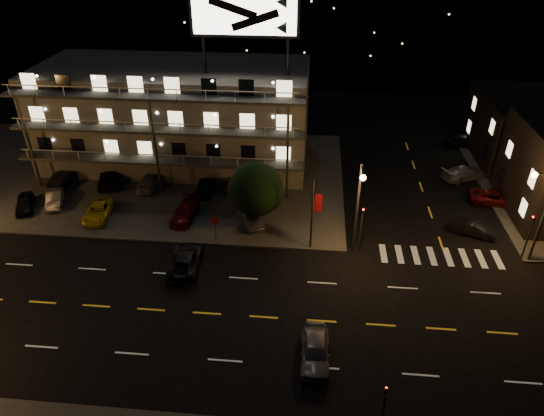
# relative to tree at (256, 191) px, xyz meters

# --- Properties ---
(ground) EXTENTS (140.00, 140.00, 0.00)m
(ground) POSITION_rel_tree_xyz_m (-0.14, -11.02, -3.76)
(ground) COLOR black
(ground) RESTS_ON ground
(curb_nw) EXTENTS (44.00, 24.00, 0.15)m
(curb_nw) POSITION_rel_tree_xyz_m (-14.14, 8.98, -3.68)
(curb_nw) COLOR #373735
(curb_nw) RESTS_ON ground
(motel) EXTENTS (28.00, 13.80, 18.10)m
(motel) POSITION_rel_tree_xyz_m (-10.09, 12.86, 1.58)
(motel) COLOR gray
(motel) RESTS_ON ground
(side_bldg_back) EXTENTS (14.06, 12.00, 7.00)m
(side_bldg_back) POSITION_rel_tree_xyz_m (29.85, 16.98, -0.26)
(side_bldg_back) COLOR black
(side_bldg_back) RESTS_ON ground
(streetlight_nc) EXTENTS (0.44, 1.92, 8.00)m
(streetlight_nc) POSITION_rel_tree_xyz_m (8.36, -3.08, 1.20)
(streetlight_nc) COLOR #2D2D30
(streetlight_nc) RESTS_ON ground
(streetlight_ne) EXTENTS (1.92, 0.44, 8.00)m
(streetlight_ne) POSITION_rel_tree_xyz_m (21.99, -2.72, 1.20)
(streetlight_ne) COLOR #2D2D30
(streetlight_ne) RESTS_ON ground
(signal_nw) EXTENTS (0.20, 0.27, 4.60)m
(signal_nw) POSITION_rel_tree_xyz_m (8.86, -2.52, -1.19)
(signal_nw) COLOR #2D2D30
(signal_nw) RESTS_ON ground
(signal_sw) EXTENTS (0.20, 0.27, 4.60)m
(signal_sw) POSITION_rel_tree_xyz_m (8.86, -19.52, -1.19)
(signal_sw) COLOR #2D2D30
(signal_sw) RESTS_ON ground
(signal_ne) EXTENTS (0.27, 0.20, 4.60)m
(signal_ne) POSITION_rel_tree_xyz_m (21.85, -2.52, -1.19)
(signal_ne) COLOR #2D2D30
(signal_ne) RESTS_ON ground
(banner_north) EXTENTS (0.83, 0.16, 6.40)m
(banner_north) POSITION_rel_tree_xyz_m (4.94, -2.62, -0.33)
(banner_north) COLOR #2D2D30
(banner_north) RESTS_ON ground
(stop_sign) EXTENTS (0.91, 0.11, 2.61)m
(stop_sign) POSITION_rel_tree_xyz_m (-3.14, -2.45, -2.05)
(stop_sign) COLOR #2D2D30
(stop_sign) RESTS_ON ground
(tree) EXTENTS (4.82, 4.65, 6.08)m
(tree) POSITION_rel_tree_xyz_m (0.00, 0.00, 0.00)
(tree) COLOR black
(tree) RESTS_ON curb_nw
(lot_car_0) EXTENTS (2.91, 4.06, 1.29)m
(lot_car_0) POSITION_rel_tree_xyz_m (-21.82, 0.85, -2.97)
(lot_car_0) COLOR black
(lot_car_0) RESTS_ON curb_nw
(lot_car_1) EXTENTS (2.64, 4.05, 1.26)m
(lot_car_1) POSITION_rel_tree_xyz_m (-19.46, 1.94, -2.98)
(lot_car_1) COLOR gray
(lot_car_1) RESTS_ON curb_nw
(lot_car_2) EXTENTS (2.48, 4.57, 1.22)m
(lot_car_2) POSITION_rel_tree_xyz_m (-14.45, 0.14, -3.00)
(lot_car_2) COLOR yellow
(lot_car_2) RESTS_ON curb_nw
(lot_car_3) EXTENTS (2.19, 4.60, 1.29)m
(lot_car_3) POSITION_rel_tree_xyz_m (-6.59, 0.76, -2.96)
(lot_car_3) COLOR #5D0D0F
(lot_car_3) RESTS_ON curb_nw
(lot_car_4) EXTENTS (3.27, 4.53, 1.43)m
(lot_car_4) POSITION_rel_tree_xyz_m (-0.60, 0.57, -2.89)
(lot_car_4) COLOR gray
(lot_car_4) RESTS_ON curb_nw
(lot_car_5) EXTENTS (1.85, 4.37, 1.40)m
(lot_car_5) POSITION_rel_tree_xyz_m (-20.31, 5.97, -2.91)
(lot_car_5) COLOR black
(lot_car_5) RESTS_ON curb_nw
(lot_car_6) EXTENTS (3.49, 5.21, 1.33)m
(lot_car_6) POSITION_rel_tree_xyz_m (-15.78, 6.48, -2.95)
(lot_car_6) COLOR black
(lot_car_6) RESTS_ON curb_nw
(lot_car_7) EXTENTS (2.07, 4.73, 1.35)m
(lot_car_7) POSITION_rel_tree_xyz_m (-11.41, 6.23, -2.93)
(lot_car_7) COLOR gray
(lot_car_7) RESTS_ON curb_nw
(lot_car_8) EXTENTS (1.82, 4.33, 1.46)m
(lot_car_8) POSITION_rel_tree_xyz_m (-5.74, 5.59, -2.88)
(lot_car_8) COLOR black
(lot_car_8) RESTS_ON curb_nw
(lot_car_9) EXTENTS (1.83, 4.08, 1.30)m
(lot_car_9) POSITION_rel_tree_xyz_m (-2.95, 6.48, -2.96)
(lot_car_9) COLOR #5D0D0F
(lot_car_9) RESTS_ON curb_nw
(side_car_0) EXTENTS (3.97, 2.59, 1.24)m
(side_car_0) POSITION_rel_tree_xyz_m (18.89, 0.64, -3.14)
(side_car_0) COLOR black
(side_car_0) RESTS_ON ground
(side_car_1) EXTENTS (4.97, 2.82, 1.31)m
(side_car_1) POSITION_rel_tree_xyz_m (22.21, 6.28, -3.10)
(side_car_1) COLOR #5D0D0F
(side_car_1) RESTS_ON ground
(side_car_2) EXTENTS (5.23, 3.79, 1.41)m
(side_car_2) POSITION_rel_tree_xyz_m (20.50, 11.07, -3.06)
(side_car_2) COLOR gray
(side_car_2) RESTS_ON ground
(side_car_3) EXTENTS (4.29, 1.78, 1.45)m
(side_car_3) POSITION_rel_tree_xyz_m (22.44, 19.61, -3.03)
(side_car_3) COLOR black
(side_car_3) RESTS_ON ground
(road_car_east) EXTENTS (1.85, 4.45, 1.51)m
(road_car_east) POSITION_rel_tree_xyz_m (5.44, -14.35, -3.01)
(road_car_east) COLOR gray
(road_car_east) RESTS_ON ground
(road_car_west) EXTENTS (2.61, 5.13, 1.39)m
(road_car_west) POSITION_rel_tree_xyz_m (-4.82, -6.02, -3.06)
(road_car_west) COLOR black
(road_car_west) RESTS_ON ground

